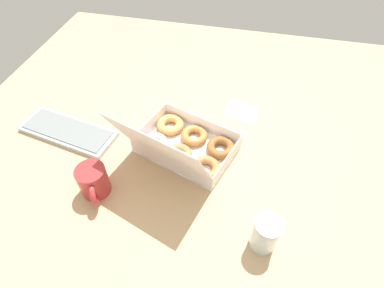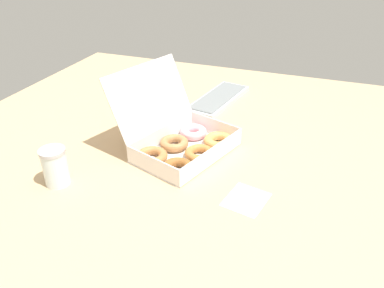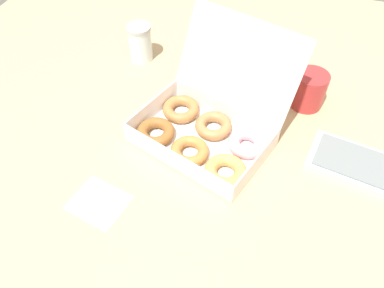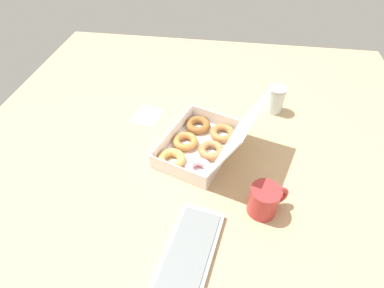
% 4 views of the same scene
% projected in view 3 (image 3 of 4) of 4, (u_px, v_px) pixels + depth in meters
% --- Properties ---
extents(ground_plane, '(1.80, 1.80, 0.02)m').
position_uv_depth(ground_plane, '(194.00, 143.00, 0.97)').
color(ground_plane, tan).
extents(donut_box, '(0.40, 0.40, 0.26)m').
position_uv_depth(donut_box, '(206.00, 130.00, 0.94)').
color(donut_box, white).
rests_on(donut_box, ground_plane).
extents(coffee_mug, '(0.09, 0.12, 0.10)m').
position_uv_depth(coffee_mug, '(308.00, 88.00, 1.02)').
color(coffee_mug, '#AF2F30').
rests_on(coffee_mug, ground_plane).
extents(glass_jar, '(0.07, 0.07, 0.11)m').
position_uv_depth(glass_jar, '(140.00, 43.00, 1.15)').
color(glass_jar, silver).
rests_on(glass_jar, ground_plane).
extents(paper_napkin, '(0.14, 0.13, 0.00)m').
position_uv_depth(paper_napkin, '(99.00, 202.00, 0.84)').
color(paper_napkin, white).
rests_on(paper_napkin, ground_plane).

